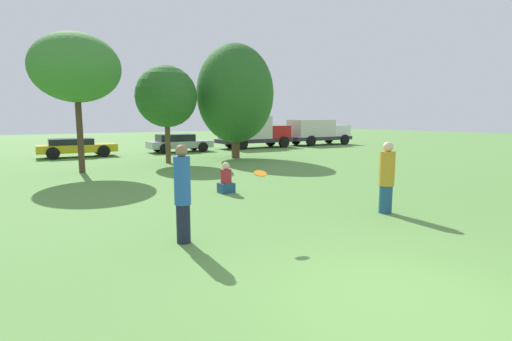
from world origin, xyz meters
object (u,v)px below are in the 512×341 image
person_catcher (387,177)px  delivery_truck_white (317,131)px  person_thrower (183,193)px  tree_3 (235,94)px  tree_2 (166,97)px  delivery_truck_red (253,131)px  bystander_sitting (226,180)px  parked_car_yellow (76,147)px  frisbee (260,173)px  parked_car_silver (179,143)px  tree_1 (76,68)px

person_catcher → delivery_truck_white: bearing=-121.4°
person_thrower → tree_3: (8.45, 12.51, 2.75)m
tree_2 → delivery_truck_red: (9.09, 5.97, -2.09)m
bystander_sitting → delivery_truck_white: 22.27m
person_catcher → parked_car_yellow: person_catcher is taller
person_catcher → frisbee: bearing=4.1°
tree_2 → parked_car_yellow: bearing=120.7°
parked_car_yellow → parked_car_silver: (6.46, -0.18, 0.03)m
frisbee → tree_2: 13.26m
frisbee → tree_1: bearing=97.5°
person_thrower → delivery_truck_red: 22.67m
frisbee → parked_car_yellow: size_ratio=0.06×
person_thrower → parked_car_yellow: person_thrower is taller
tree_1 → parked_car_yellow: (0.79, 7.31, -3.76)m
tree_3 → delivery_truck_red: bearing=49.6°
person_thrower → tree_3: size_ratio=0.28×
person_thrower → parked_car_silver: bearing=75.5°
person_catcher → bystander_sitting: size_ratio=1.82×
bystander_sitting → tree_1: size_ratio=0.17×
person_catcher → bystander_sitting: bearing=-57.9°
person_catcher → person_thrower: bearing=-0.0°
person_catcher → frisbee: (-3.61, 0.19, 0.37)m
frisbee → tree_3: bearing=61.6°
tree_1 → delivery_truck_white: 21.53m
tree_3 → bystander_sitting: bearing=-122.0°
tree_2 → tree_3: bearing=2.4°
parked_car_yellow → delivery_truck_red: bearing=2.5°
tree_3 → parked_car_silver: (-1.26, 5.63, -3.05)m
tree_1 → parked_car_yellow: 8.25m
delivery_truck_red → delivery_truck_white: size_ratio=1.00×
parked_car_silver → delivery_truck_white: delivery_truck_white is taller
frisbee → delivery_truck_red: delivery_truck_red is taller
tree_1 → parked_car_silver: bearing=44.5°
person_catcher → tree_2: bearing=-79.4°
person_thrower → tree_2: bearing=78.0°
bystander_sitting → tree_2: 9.16m
tree_1 → parked_car_yellow: size_ratio=1.31×
bystander_sitting → delivery_truck_white: bearing=40.1°
parked_car_yellow → delivery_truck_red: size_ratio=0.72×
parked_car_silver → delivery_truck_white: bearing=2.5°
delivery_truck_red → parked_car_yellow: bearing=-177.5°
person_catcher → parked_car_silver: bearing=-89.3°
delivery_truck_red → frisbee: bearing=-119.9°
tree_3 → delivery_truck_white: (11.57, 5.61, -2.49)m
tree_3 → delivery_truck_red: 7.97m
person_catcher → delivery_truck_red: bearing=-106.6°
tree_3 → delivery_truck_red: (4.93, 5.79, -2.38)m
person_thrower → delivery_truck_red: bearing=61.0°
parked_car_yellow → tree_1: bearing=-93.7°
tree_1 → frisbee: bearing=-82.5°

